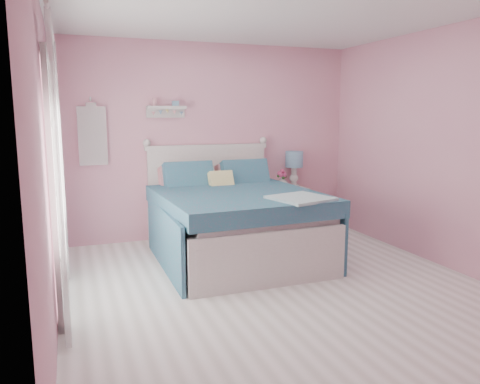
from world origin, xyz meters
TOP-DOWN VIEW (x-y plane):
  - floor at (0.00, 0.00)m, footprint 4.50×4.50m
  - room_shell at (0.00, 0.00)m, footprint 4.50×4.50m
  - bed at (-0.08, 1.16)m, footprint 1.79×2.21m
  - nightstand at (1.08, 2.01)m, footprint 0.44×0.44m
  - table_lamp at (1.19, 2.11)m, footprint 0.25×0.25m
  - vase at (0.95, 2.00)m, footprint 0.17×0.17m
  - teacup at (0.99, 1.86)m, footprint 0.12×0.12m
  - roses at (0.95, 1.99)m, footprint 0.14×0.11m
  - wall_shelf at (-0.63, 2.19)m, footprint 0.50×0.15m
  - hanging_dress at (-1.55, 2.18)m, footprint 0.34×0.03m
  - french_door at (-1.97, 0.40)m, footprint 0.04×1.32m
  - curtain_near at (-1.92, -0.34)m, footprint 0.04×0.40m
  - curtain_far at (-1.92, 1.14)m, footprint 0.04×0.40m

SIDE VIEW (x-z plane):
  - floor at x=0.00m, z-range 0.00..0.00m
  - nightstand at x=1.08m, z-range 0.00..0.64m
  - bed at x=-0.08m, z-range -0.21..1.05m
  - teacup at x=0.99m, z-range 0.64..0.72m
  - vase at x=0.95m, z-range 0.64..0.81m
  - roses at x=0.95m, z-range 0.79..0.91m
  - table_lamp at x=1.19m, z-range 0.74..1.24m
  - french_door at x=-1.97m, z-range -0.01..2.15m
  - curtain_near at x=-1.92m, z-range 0.02..2.34m
  - curtain_far at x=-1.92m, z-range 0.02..2.34m
  - hanging_dress at x=-1.55m, z-range 1.04..1.76m
  - room_shell at x=0.00m, z-range -0.67..3.83m
  - wall_shelf at x=-0.63m, z-range 1.61..1.86m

